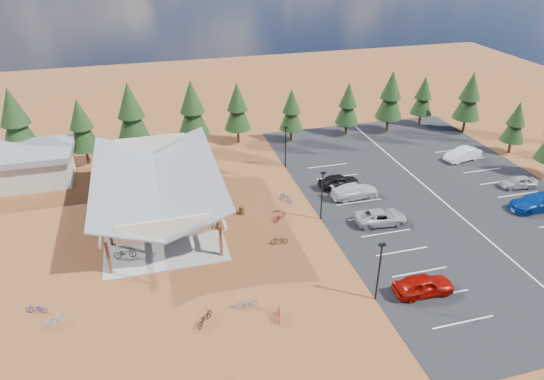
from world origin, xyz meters
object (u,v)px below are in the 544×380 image
at_px(bike_6, 175,192).
at_px(bike_12, 205,318).
at_px(lamp_post_0, 379,268).
at_px(car_3, 355,191).
at_px(car_9, 463,154).
at_px(bike_5, 194,219).
at_px(lamp_post_1, 322,192).
at_px(bike_16, 279,240).
at_px(trash_bin_0, 219,225).
at_px(bike_pavilion, 157,180).
at_px(bike_0, 125,253).
at_px(bike_9, 55,320).
at_px(bike_11, 279,314).
at_px(bike_14, 286,197).
at_px(bike_15, 281,216).
at_px(bike_1, 126,225).
at_px(outbuilding, 22,166).
at_px(bike_4, 178,235).
at_px(car_0, 423,285).
at_px(car_7, 536,202).
at_px(bike_2, 126,196).
at_px(car_2, 381,217).
at_px(bike_3, 124,183).
at_px(bike_7, 170,184).
at_px(bike_13, 246,302).
at_px(bike_10, 36,309).
at_px(car_4, 339,181).
at_px(lamp_post_2, 286,144).
at_px(car_8, 518,182).

distance_m(bike_6, bike_12, 19.48).
xyz_separation_m(lamp_post_0, car_3, (4.94, 15.12, -2.20)).
bearing_deg(car_9, bike_5, -89.87).
bearing_deg(lamp_post_1, bike_16, -149.21).
bearing_deg(car_3, trash_bin_0, 95.87).
bearing_deg(bike_pavilion, bike_0, -117.52).
relative_size(bike_9, bike_11, 0.98).
distance_m(lamp_post_0, bike_14, 16.66).
bearing_deg(bike_15, bike_1, 45.54).
bearing_deg(car_3, bike_5, 89.83).
xyz_separation_m(outbuilding, trash_bin_0, (19.16, -15.23, -1.58)).
distance_m(bike_11, car_3, 19.81).
xyz_separation_m(bike_0, bike_4, (4.66, 1.75, -0.08)).
xyz_separation_m(car_0, car_7, (17.69, 8.37, -0.00)).
distance_m(bike_2, bike_6, 4.99).
xyz_separation_m(bike_0, bike_2, (0.21, 10.47, -0.07)).
distance_m(bike_6, car_7, 36.89).
xyz_separation_m(bike_0, car_3, (23.37, 4.71, 0.19)).
bearing_deg(bike_12, lamp_post_0, -144.19).
xyz_separation_m(bike_2, car_2, (23.47, -11.17, 0.21)).
height_order(bike_3, bike_5, bike_5).
height_order(bike_7, bike_13, bike_7).
height_order(lamp_post_1, bike_0, lamp_post_1).
bearing_deg(bike_10, bike_14, 131.16).
bearing_deg(car_4, car_3, -162.76).
height_order(bike_10, car_0, car_0).
bearing_deg(bike_13, lamp_post_1, 142.06).
relative_size(bike_9, car_9, 0.33).
xyz_separation_m(bike_4, car_2, (19.02, -2.45, 0.23)).
distance_m(bike_2, bike_10, 16.98).
xyz_separation_m(bike_12, bike_13, (3.24, 0.76, 0.05)).
xyz_separation_m(lamp_post_2, bike_14, (-2.27, -7.69, -2.49)).
distance_m(bike_pavilion, bike_15, 12.38).
distance_m(bike_15, car_7, 25.77).
height_order(bike_0, bike_11, bike_0).
bearing_deg(bike_pavilion, bike_1, -149.27).
relative_size(car_2, car_3, 0.98).
distance_m(trash_bin_0, bike_10, 16.75).
xyz_separation_m(bike_16, car_8, (28.12, 3.41, 0.28)).
xyz_separation_m(bike_pavilion, bike_5, (2.99, -2.77, -3.18)).
distance_m(outbuilding, lamp_post_1, 33.13).
bearing_deg(car_8, trash_bin_0, -82.43).
relative_size(bike_pavilion, car_0, 4.09).
distance_m(bike_4, bike_11, 13.68).
bearing_deg(bike_12, bike_16, -94.63).
xyz_separation_m(bike_4, bike_14, (11.51, 4.15, -0.02)).
xyz_separation_m(bike_4, bike_13, (4.02, -10.50, 0.02)).
relative_size(bike_3, car_8, 0.45).
distance_m(outbuilding, bike_14, 29.22).
bearing_deg(bike_4, trash_bin_0, -95.54).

